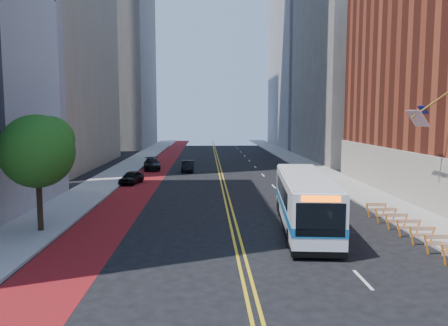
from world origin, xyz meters
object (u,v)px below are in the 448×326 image
car_b (188,166)px  car_c (152,164)px  car_a (131,177)px  street_tree (38,148)px  transit_bus (304,200)px

car_b → car_c: car_c is taller
car_a → car_c: bearing=100.0°
street_tree → car_a: 18.78m
car_b → car_c: bearing=156.4°
street_tree → car_c: size_ratio=1.34×
street_tree → car_b: bearing=75.2°
transit_bus → car_a: 22.35m
transit_bus → car_b: transit_bus is taller
car_b → car_c: 5.01m
street_tree → car_c: 30.01m
car_a → car_b: car_b is taller
street_tree → car_b: size_ratio=1.67×
street_tree → car_b: street_tree is taller
street_tree → transit_bus: 15.76m
street_tree → car_a: street_tree is taller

